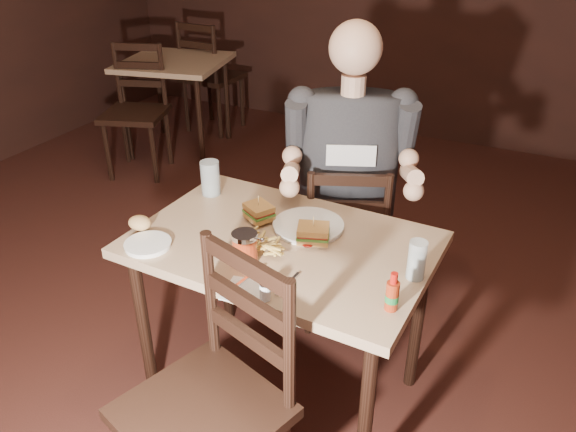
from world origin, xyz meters
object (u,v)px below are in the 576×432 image
at_px(syrup_dispenser, 245,248).
at_px(dinner_plate, 308,227).
at_px(bg_chair_far, 213,76).
at_px(diner, 351,144).
at_px(glass_left, 210,178).
at_px(bg_table, 175,71).
at_px(side_plate, 148,245).
at_px(glass_right, 417,260).
at_px(chair_near, 202,412).
at_px(chair_far, 344,240).
at_px(hot_sauce, 393,291).
at_px(bg_chair_near, 135,113).
at_px(main_table, 282,260).

bearing_deg(syrup_dispenser, dinner_plate, 73.72).
bearing_deg(dinner_plate, bg_chair_far, 129.44).
relative_size(diner, glass_left, 6.74).
relative_size(bg_table, side_plate, 5.63).
bearing_deg(side_plate, glass_right, 14.35).
distance_m(bg_chair_far, glass_left, 2.94).
xyz_separation_m(chair_near, syrup_dispenser, (-0.08, 0.44, 0.34)).
height_order(chair_far, syrup_dispenser, same).
xyz_separation_m(bg_chair_far, diner, (2.10, -2.11, 0.47)).
distance_m(bg_table, chair_near, 3.44).
xyz_separation_m(chair_near, dinner_plate, (0.03, 0.75, 0.29)).
height_order(bg_table, hot_sauce, hot_sauce).
distance_m(diner, syrup_dispenser, 0.76).
relative_size(dinner_plate, syrup_dispenser, 2.31).
bearing_deg(bg_chair_near, glass_right, -51.01).
xyz_separation_m(bg_chair_near, glass_right, (2.55, -1.59, 0.36)).
bearing_deg(side_plate, chair_far, 61.71).
distance_m(bg_table, glass_right, 3.33).
bearing_deg(bg_chair_far, bg_table, 92.59).
distance_m(bg_chair_far, hot_sauce, 3.85).
bearing_deg(chair_far, hot_sauce, 96.37).
bearing_deg(chair_near, chair_far, 107.92).
bearing_deg(main_table, bg_chair_far, 127.39).
height_order(bg_chair_far, dinner_plate, bg_chair_far).
height_order(bg_chair_far, syrup_dispenser, bg_chair_far).
bearing_deg(chair_near, bg_chair_near, 151.66).
relative_size(bg_chair_near, syrup_dispenser, 8.27).
bearing_deg(side_plate, diner, 59.25).
distance_m(bg_chair_near, dinner_plate, 2.56).
bearing_deg(hot_sauce, side_plate, -177.54).
distance_m(chair_near, glass_right, 0.85).
bearing_deg(bg_chair_far, dinner_plate, 132.03).
distance_m(main_table, dinner_plate, 0.17).
bearing_deg(bg_chair_far, side_plate, 121.43).
height_order(hot_sauce, side_plate, hot_sauce).
relative_size(bg_chair_far, bg_chair_near, 1.03).
height_order(chair_far, bg_chair_near, bg_chair_near).
height_order(diner, syrup_dispenser, diner).
xyz_separation_m(glass_right, side_plate, (-0.94, -0.24, -0.06)).
bearing_deg(bg_chair_near, side_plate, -67.74).
distance_m(syrup_dispenser, side_plate, 0.39).
relative_size(bg_table, dinner_plate, 3.52).
distance_m(diner, glass_left, 0.63).
xyz_separation_m(dinner_plate, side_plate, (-0.48, -0.38, -0.00)).
bearing_deg(bg_table, dinner_plate, -43.61).
relative_size(bg_chair_near, glass_left, 6.39).
bearing_deg(bg_table, side_plate, -55.86).
relative_size(chair_near, side_plate, 5.81).
bearing_deg(hot_sauce, main_table, 155.93).
distance_m(glass_right, syrup_dispenser, 0.59).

